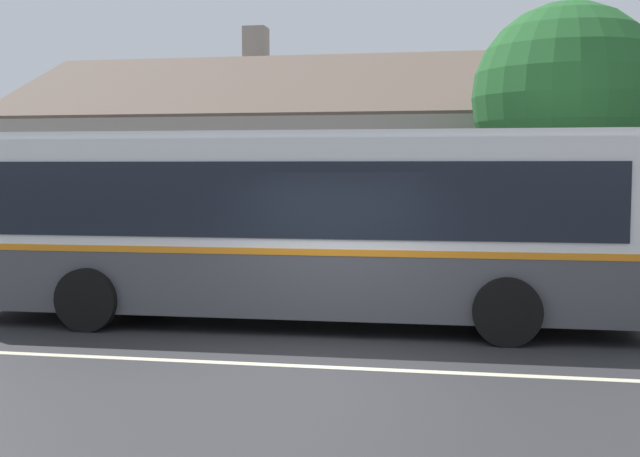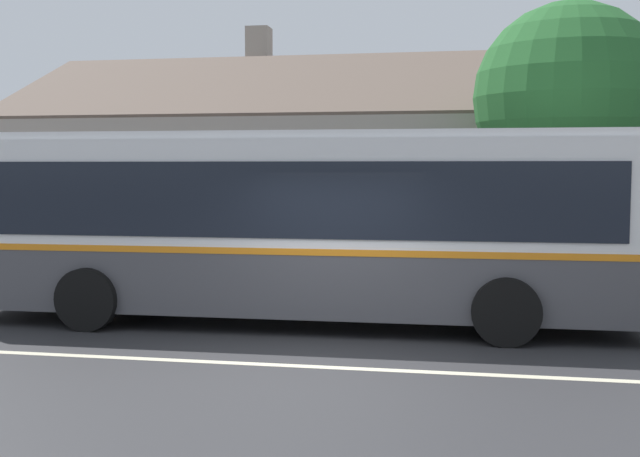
% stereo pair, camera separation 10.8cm
% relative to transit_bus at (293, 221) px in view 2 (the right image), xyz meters
% --- Properties ---
extents(ground_plane, '(300.00, 300.00, 0.00)m').
position_rel_transit_bus_xyz_m(ground_plane, '(0.95, -2.90, -1.68)').
color(ground_plane, '#2D2D30').
extents(sidewalk_far, '(60.00, 3.00, 0.15)m').
position_rel_transit_bus_xyz_m(sidewalk_far, '(0.95, 3.10, -1.61)').
color(sidewalk_far, gray).
rests_on(sidewalk_far, ground).
extents(lane_divider_stripe, '(60.00, 0.16, 0.01)m').
position_rel_transit_bus_xyz_m(lane_divider_stripe, '(0.95, -2.90, -1.68)').
color(lane_divider_stripe, beige).
rests_on(lane_divider_stripe, ground).
extents(community_building, '(25.17, 10.17, 6.90)m').
position_rel_transit_bus_xyz_m(community_building, '(3.11, 10.59, 0.34)').
color(community_building, gray).
rests_on(community_building, ground).
extents(transit_bus, '(11.12, 2.88, 3.13)m').
position_rel_transit_bus_xyz_m(transit_bus, '(0.00, 0.00, 0.00)').
color(transit_bus, '#47474C').
rests_on(transit_bus, ground).
extents(bench_down_street, '(1.69, 0.51, 0.94)m').
position_rel_transit_bus_xyz_m(bench_down_street, '(-4.41, 3.12, -1.11)').
color(bench_down_street, brown).
rests_on(bench_down_street, sidewalk_far).
extents(street_tree_primary, '(3.85, 3.85, 5.91)m').
position_rel_transit_bus_xyz_m(street_tree_primary, '(4.82, 4.23, 2.13)').
color(street_tree_primary, '#4C3828').
rests_on(street_tree_primary, ground).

